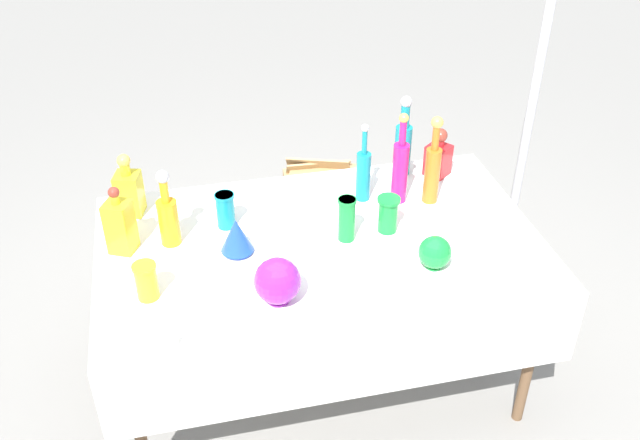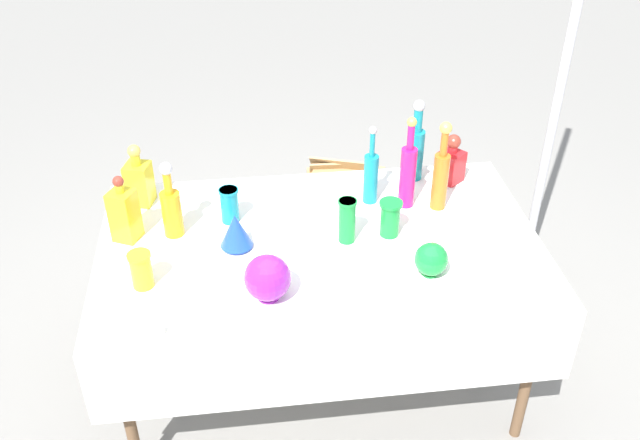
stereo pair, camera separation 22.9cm
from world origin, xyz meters
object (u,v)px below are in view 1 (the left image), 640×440
object	(u,v)px
tall_bottle_0	(400,168)
square_decanter_0	(438,156)
tall_bottle_1	(433,168)
tall_bottle_4	(168,216)
tall_bottle_3	(403,143)
square_decanter_2	(129,190)
square_decanter_1	(120,225)
cardboard_box_behind_right	(323,202)
slender_vase_0	(388,213)
slender_vase_2	(146,280)
fluted_vase_0	(236,235)
round_bowl_0	(278,281)
tall_bottle_2	(363,173)
slender_vase_3	(225,209)
round_bowl_1	(435,252)
slender_vase_1	(347,218)
cardboard_box_behind_left	(323,202)
canopy_pole	(532,107)

from	to	relation	value
tall_bottle_0	square_decanter_0	distance (m)	0.30
tall_bottle_1	square_decanter_0	size ratio (longest dim) A/B	1.74
tall_bottle_1	tall_bottle_4	distance (m)	1.09
tall_bottle_3	square_decanter_2	size ratio (longest dim) A/B	1.38
square_decanter_1	cardboard_box_behind_right	world-z (taller)	square_decanter_1
slender_vase_0	square_decanter_2	bearing A→B (deg)	160.12
slender_vase_2	fluted_vase_0	distance (m)	0.39
tall_bottle_4	round_bowl_0	world-z (taller)	tall_bottle_4
tall_bottle_2	round_bowl_0	world-z (taller)	tall_bottle_2
tall_bottle_4	slender_vase_3	distance (m)	0.24
tall_bottle_2	cardboard_box_behind_right	size ratio (longest dim) A/B	0.80
fluted_vase_0	round_bowl_1	world-z (taller)	fluted_vase_0
tall_bottle_4	slender_vase_1	world-z (taller)	tall_bottle_4
tall_bottle_0	round_bowl_0	size ratio (longest dim) A/B	2.35
slender_vase_0	slender_vase_1	bearing A→B (deg)	-173.66
tall_bottle_1	slender_vase_0	world-z (taller)	tall_bottle_1
square_decanter_2	slender_vase_2	distance (m)	0.57
slender_vase_3	slender_vase_1	bearing A→B (deg)	-23.24
round_bowl_0	square_decanter_0	bearing A→B (deg)	39.34
tall_bottle_0	fluted_vase_0	distance (m)	0.75
tall_bottle_0	slender_vase_1	world-z (taller)	tall_bottle_0
slender_vase_2	round_bowl_1	distance (m)	1.05
tall_bottle_1	cardboard_box_behind_right	world-z (taller)	tall_bottle_1
tall_bottle_4	square_decanter_1	xyz separation A→B (m)	(-0.18, -0.00, -0.01)
tall_bottle_3	tall_bottle_4	distance (m)	1.09
square_decanter_0	round_bowl_1	bearing A→B (deg)	-111.58
tall_bottle_3	slender_vase_3	size ratio (longest dim) A/B	2.51
slender_vase_1	cardboard_box_behind_left	size ratio (longest dim) A/B	0.34
tall_bottle_1	square_decanter_1	size ratio (longest dim) A/B	1.40
tall_bottle_4	square_decanter_1	size ratio (longest dim) A/B	1.15
slender_vase_0	cardboard_box_behind_right	size ratio (longest dim) A/B	0.34
slender_vase_2	cardboard_box_behind_left	size ratio (longest dim) A/B	0.26
tall_bottle_0	slender_vase_0	bearing A→B (deg)	-118.96
square_decanter_2	slender_vase_1	size ratio (longest dim) A/B	1.48
canopy_pole	tall_bottle_1	bearing A→B (deg)	-148.11
tall_bottle_2	canopy_pole	size ratio (longest dim) A/B	0.15
tall_bottle_3	fluted_vase_0	size ratio (longest dim) A/B	2.54
square_decanter_0	round_bowl_1	distance (m)	0.69
square_decanter_2	slender_vase_0	distance (m)	1.06
slender_vase_1	round_bowl_1	xyz separation A→B (m)	(0.27, -0.25, -0.03)
cardboard_box_behind_right	square_decanter_1	bearing A→B (deg)	-133.70
square_decanter_0	round_bowl_0	xyz separation A→B (m)	(-0.85, -0.70, -0.00)
slender_vase_1	fluted_vase_0	distance (m)	0.43
cardboard_box_behind_right	canopy_pole	bearing A→B (deg)	-35.71
round_bowl_1	cardboard_box_behind_left	world-z (taller)	round_bowl_1
slender_vase_2	tall_bottle_0	bearing A→B (deg)	21.01
tall_bottle_4	cardboard_box_behind_right	xyz separation A→B (m)	(0.86, 1.09, -0.75)
tall_bottle_1	slender_vase_0	xyz separation A→B (m)	(-0.24, -0.17, -0.08)
square_decanter_2	slender_vase_2	xyz separation A→B (m)	(0.05, -0.56, -0.03)
tall_bottle_1	tall_bottle_4	bearing A→B (deg)	-176.86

